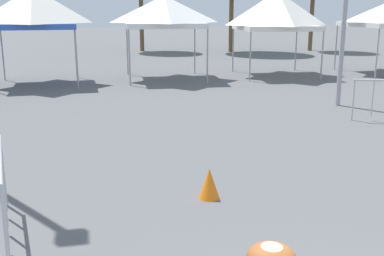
{
  "coord_description": "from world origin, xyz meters",
  "views": [
    {
      "loc": [
        -1.82,
        -2.03,
        2.83
      ],
      "look_at": [
        -0.52,
        3.8,
        1.3
      ],
      "focal_mm": 44.07,
      "sensor_mm": 36.0,
      "label": 1
    }
  ],
  "objects_px": {
    "canopy_tent_center": "(34,8)",
    "canopy_tent_behind_left": "(277,11)",
    "traffic_cone_lot_center": "(209,183)",
    "crowd_barrier_mid_lot": "(2,180)",
    "canopy_tent_behind_center": "(164,12)"
  },
  "relations": [
    {
      "from": "traffic_cone_lot_center",
      "to": "canopy_tent_behind_center",
      "type": "bearing_deg",
      "value": 83.66
    },
    {
      "from": "canopy_tent_center",
      "to": "crowd_barrier_mid_lot",
      "type": "height_order",
      "value": "canopy_tent_center"
    },
    {
      "from": "canopy_tent_center",
      "to": "canopy_tent_behind_left",
      "type": "bearing_deg",
      "value": 2.01
    },
    {
      "from": "canopy_tent_center",
      "to": "crowd_barrier_mid_lot",
      "type": "relative_size",
      "value": 1.7
    },
    {
      "from": "canopy_tent_center",
      "to": "crowd_barrier_mid_lot",
      "type": "distance_m",
      "value": 12.89
    },
    {
      "from": "canopy_tent_behind_left",
      "to": "traffic_cone_lot_center",
      "type": "relative_size",
      "value": 7.35
    },
    {
      "from": "canopy_tent_center",
      "to": "traffic_cone_lot_center",
      "type": "relative_size",
      "value": 7.47
    },
    {
      "from": "canopy_tent_behind_center",
      "to": "traffic_cone_lot_center",
      "type": "bearing_deg",
      "value": -96.34
    },
    {
      "from": "canopy_tent_behind_center",
      "to": "canopy_tent_center",
      "type": "bearing_deg",
      "value": -176.24
    },
    {
      "from": "crowd_barrier_mid_lot",
      "to": "canopy_tent_behind_center",
      "type": "bearing_deg",
      "value": 72.11
    },
    {
      "from": "canopy_tent_behind_left",
      "to": "canopy_tent_center",
      "type": "bearing_deg",
      "value": -177.99
    },
    {
      "from": "canopy_tent_center",
      "to": "canopy_tent_behind_left",
      "type": "distance_m",
      "value": 9.64
    },
    {
      "from": "canopy_tent_behind_center",
      "to": "crowd_barrier_mid_lot",
      "type": "distance_m",
      "value": 13.82
    },
    {
      "from": "canopy_tent_center",
      "to": "canopy_tent_behind_left",
      "type": "relative_size",
      "value": 1.02
    },
    {
      "from": "canopy_tent_behind_left",
      "to": "crowd_barrier_mid_lot",
      "type": "relative_size",
      "value": 1.68
    }
  ]
}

